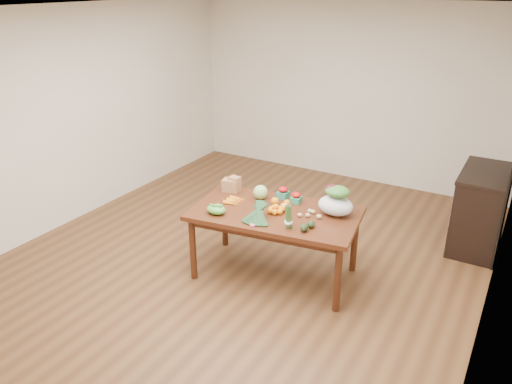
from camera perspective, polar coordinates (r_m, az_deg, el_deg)
The scene contains 26 objects.
floor at distance 5.81m, azimuth -1.08°, elevation -7.40°, with size 6.00×6.00×0.00m, color brown.
ceiling at distance 5.00m, azimuth -1.32°, elevation 20.27°, with size 5.00×6.00×0.02m, color white.
room_walls at distance 5.25m, azimuth -1.18°, elevation 5.39°, with size 5.02×6.02×2.70m.
dining_table at distance 5.31m, azimuth 2.16°, elevation -5.87°, with size 1.70×0.95×0.75m, color #492211.
cabinet at distance 6.40m, azimuth 24.20°, elevation -1.80°, with size 0.52×1.02×0.94m, color black.
dish_towel at distance 6.19m, azimuth 21.70°, elevation -1.40°, with size 0.02×0.28×0.45m, color white.
paper_bag at distance 5.60m, azimuth -2.91°, elevation 0.92°, with size 0.24×0.20×0.17m, color #A36749, non-canonical shape.
cabbage at distance 5.39m, azimuth 0.52°, elevation -0.03°, with size 0.16×0.16×0.16m, color #91B166.
strawberry_basket_a at distance 5.44m, azimuth 3.10°, elevation -0.17°, with size 0.11×0.11×0.10m, color #BA0C13, non-canonical shape.
strawberry_basket_b at distance 5.33m, azimuth 4.61°, elevation -0.77°, with size 0.10×0.10×0.09m, color red, non-canonical shape.
orange_a at distance 5.27m, azimuth 2.18°, elevation -1.05°, with size 0.08×0.08×0.08m, color orange.
orange_b at distance 5.25m, azimuth 3.55°, elevation -1.25°, with size 0.07×0.07×0.07m, color orange.
orange_c at distance 5.13m, azimuth 3.28°, elevation -1.73°, with size 0.09×0.09×0.09m, color #FFAA0F.
mandarin_cluster at distance 5.10m, azimuth 2.27°, elevation -1.85°, with size 0.18×0.18×0.10m, color orange, non-canonical shape.
carrots at distance 5.35m, azimuth -2.40°, elevation -1.01°, with size 0.22×0.22×0.03m, color orange, non-canonical shape.
snap_pea_bag at distance 5.08m, azimuth -4.58°, elevation -2.00°, with size 0.21×0.16×0.09m, color #52A738.
kale_bunch at distance 4.88m, azimuth 0.02°, elevation -2.60°, with size 0.32×0.40×0.16m, color #16331A, non-canonical shape.
asparagus_bundle at distance 4.75m, azimuth 3.74°, elevation -2.82°, with size 0.08×0.08×0.25m, color #4B7D39, non-canonical shape.
potato_a at distance 5.03m, azimuth 5.02°, elevation -2.63°, with size 0.05×0.04×0.04m, color tan.
potato_b at distance 5.03m, azimuth 5.95°, elevation -2.65°, with size 0.05×0.05×0.05m, color tan.
potato_c at distance 5.11m, azimuth 6.54°, elevation -2.26°, with size 0.05×0.04×0.04m, color tan.
potato_d at distance 5.13m, azimuth 6.17°, elevation -2.16°, with size 0.05×0.04×0.04m, color tan.
potato_e at distance 5.01m, azimuth 7.22°, elevation -2.80°, with size 0.06×0.05×0.05m, color tan.
avocado_a at distance 4.75m, azimuth 5.51°, elevation -4.07°, with size 0.07×0.11×0.07m, color black.
avocado_b at distance 4.83m, azimuth 6.33°, elevation -3.67°, with size 0.07×0.10×0.07m, color black.
salad_bag at distance 5.07m, azimuth 9.10°, elevation -1.13°, with size 0.36×0.27×0.28m, color silver, non-canonical shape.
Camera 1 is at (2.59, -4.27, 2.95)m, focal length 35.00 mm.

